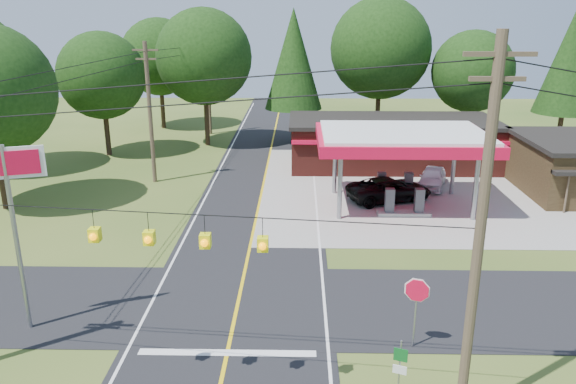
{
  "coord_description": "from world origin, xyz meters",
  "views": [
    {
      "loc": [
        2.59,
        -21.23,
        11.89
      ],
      "look_at": [
        2.0,
        7.0,
        2.8
      ],
      "focal_mm": 35.0,
      "sensor_mm": 36.0,
      "label": 1
    }
  ],
  "objects_px": {
    "sedan_car": "(432,178)",
    "big_stop_sign": "(9,194)",
    "octagonal_stop_sign": "(417,296)",
    "gas_canopy": "(403,141)",
    "suv_car": "(389,189)"
  },
  "relations": [
    {
      "from": "suv_car",
      "to": "big_stop_sign",
      "type": "height_order",
      "value": "big_stop_sign"
    },
    {
      "from": "sedan_car",
      "to": "big_stop_sign",
      "type": "relative_size",
      "value": 0.57
    },
    {
      "from": "octagonal_stop_sign",
      "to": "gas_canopy",
      "type": "bearing_deg",
      "value": 82.39
    },
    {
      "from": "sedan_car",
      "to": "gas_canopy",
      "type": "bearing_deg",
      "value": -108.25
    },
    {
      "from": "gas_canopy",
      "to": "suv_car",
      "type": "height_order",
      "value": "gas_canopy"
    },
    {
      "from": "suv_car",
      "to": "sedan_car",
      "type": "distance_m",
      "value": 4.62
    },
    {
      "from": "sedan_car",
      "to": "big_stop_sign",
      "type": "distance_m",
      "value": 28.01
    },
    {
      "from": "gas_canopy",
      "to": "sedan_car",
      "type": "bearing_deg",
      "value": 53.13
    },
    {
      "from": "octagonal_stop_sign",
      "to": "sedan_car",
      "type": "bearing_deg",
      "value": 75.6
    },
    {
      "from": "big_stop_sign",
      "to": "octagonal_stop_sign",
      "type": "height_order",
      "value": "big_stop_sign"
    },
    {
      "from": "gas_canopy",
      "to": "suv_car",
      "type": "bearing_deg",
      "value": 117.03
    },
    {
      "from": "gas_canopy",
      "to": "sedan_car",
      "type": "relative_size",
      "value": 2.53
    },
    {
      "from": "suv_car",
      "to": "sedan_car",
      "type": "height_order",
      "value": "suv_car"
    },
    {
      "from": "big_stop_sign",
      "to": "octagonal_stop_sign",
      "type": "bearing_deg",
      "value": -3.87
    },
    {
      "from": "suv_car",
      "to": "octagonal_stop_sign",
      "type": "relative_size",
      "value": 1.97
    }
  ]
}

